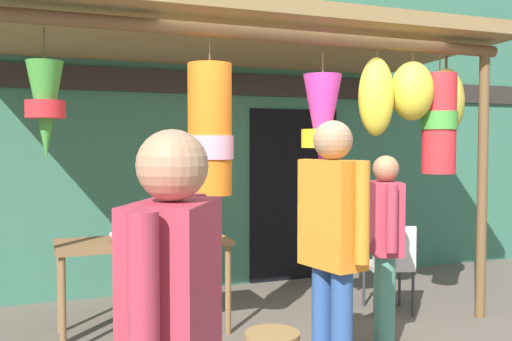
% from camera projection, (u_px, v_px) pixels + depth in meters
% --- Properties ---
extents(shop_facade, '(12.46, 0.29, 3.65)m').
position_uv_depth(shop_facade, '(232.00, 124.00, 6.41)').
color(shop_facade, '#387056').
rests_on(shop_facade, ground_plane).
extents(market_stall_canopy, '(4.71, 2.57, 2.67)m').
position_uv_depth(market_stall_canopy, '(251.00, 64.00, 5.09)').
color(market_stall_canopy, brown).
rests_on(market_stall_canopy, ground_plane).
extents(display_table, '(1.41, 0.65, 0.79)m').
position_uv_depth(display_table, '(143.00, 250.00, 4.71)').
color(display_table, brown).
rests_on(display_table, ground_plane).
extents(flower_heap_on_table, '(0.64, 0.44, 0.13)m').
position_uv_depth(flower_heap_on_table, '(150.00, 233.00, 4.64)').
color(flower_heap_on_table, pink).
rests_on(flower_heap_on_table, display_table).
extents(folding_chair, '(0.49, 0.49, 0.84)m').
position_uv_depth(folding_chair, '(391.00, 261.00, 5.26)').
color(folding_chair, beige).
rests_on(folding_chair, ground_plane).
extents(shopper_by_bananas, '(0.30, 0.58, 1.74)m').
position_uv_depth(shopper_by_bananas, '(332.00, 238.00, 3.37)').
color(shopper_by_bananas, '#2D5193').
rests_on(shopper_by_bananas, ground_plane).
extents(passerby_at_right, '(0.36, 0.55, 1.51)m').
position_uv_depth(passerby_at_right, '(385.00, 236.00, 4.37)').
color(passerby_at_right, '#4C8E7A').
rests_on(passerby_at_right, ground_plane).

